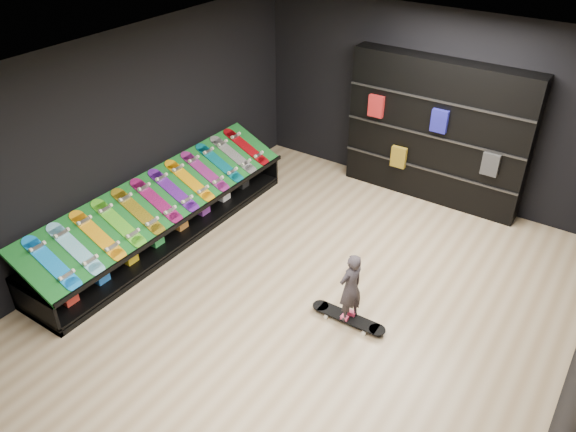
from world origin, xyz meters
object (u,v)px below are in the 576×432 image
Objects in this scene: display_rack at (166,223)px; child at (350,299)px; floor_skateboard at (348,319)px; back_shelving at (436,132)px.

child is (3.14, -0.10, 0.12)m from display_rack.
child is (0.00, 0.00, 0.32)m from floor_skateboard.
child is at bearing 0.00° from floor_skateboard.
child is (0.38, -3.42, -0.79)m from back_shelving.
floor_skateboard is at bearing -83.60° from back_shelving.
child is at bearing -83.60° from back_shelving.
display_rack is 8.04× the size of child.
floor_skateboard is at bearing -1.82° from display_rack.
back_shelving is 3.62m from floor_skateboard.
floor_skateboard is (3.14, -0.10, -0.20)m from display_rack.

